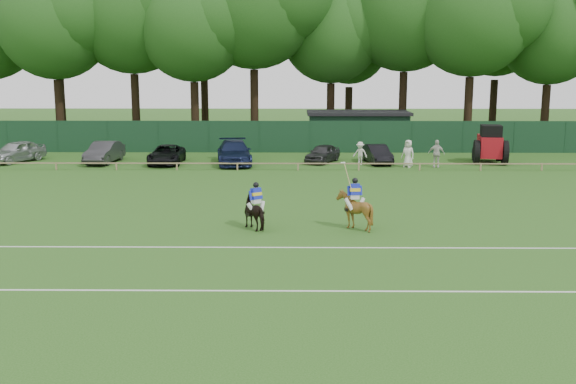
{
  "coord_description": "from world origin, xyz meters",
  "views": [
    {
      "loc": [
        0.81,
        -25.83,
        6.91
      ],
      "look_at": [
        0.5,
        3.0,
        1.4
      ],
      "focal_mm": 42.0,
      "sensor_mm": 36.0,
      "label": 1
    }
  ],
  "objects_px": {
    "sedan_navy": "(234,153)",
    "utility_shed": "(358,130)",
    "spectator_right": "(408,154)",
    "suv_black": "(167,155)",
    "spectator_left": "(360,153)",
    "horse_dark": "(256,213)",
    "sedan_silver": "(16,151)",
    "horse_chestnut": "(354,210)",
    "sedan_grey": "(104,152)",
    "hatch_grey": "(323,153)",
    "spectator_mid": "(436,154)",
    "estate_black": "(377,154)",
    "tractor": "(490,145)"
  },
  "relations": [
    {
      "from": "horse_dark",
      "to": "horse_chestnut",
      "type": "relative_size",
      "value": 1.01
    },
    {
      "from": "horse_dark",
      "to": "utility_shed",
      "type": "xyz_separation_m",
      "value": [
        6.84,
        28.0,
        0.84
      ]
    },
    {
      "from": "sedan_silver",
      "to": "sedan_navy",
      "type": "height_order",
      "value": "sedan_navy"
    },
    {
      "from": "hatch_grey",
      "to": "spectator_mid",
      "type": "distance_m",
      "value": 7.92
    },
    {
      "from": "horse_chestnut",
      "to": "sedan_silver",
      "type": "bearing_deg",
      "value": -48.27
    },
    {
      "from": "spectator_right",
      "to": "hatch_grey",
      "type": "bearing_deg",
      "value": -164.54
    },
    {
      "from": "sedan_navy",
      "to": "utility_shed",
      "type": "distance_m",
      "value": 13.26
    },
    {
      "from": "sedan_navy",
      "to": "utility_shed",
      "type": "xyz_separation_m",
      "value": [
        9.45,
        9.27,
        0.73
      ]
    },
    {
      "from": "sedan_silver",
      "to": "hatch_grey",
      "type": "bearing_deg",
      "value": 25.08
    },
    {
      "from": "suv_black",
      "to": "spectator_left",
      "type": "bearing_deg",
      "value": -2.1
    },
    {
      "from": "horse_chestnut",
      "to": "spectator_left",
      "type": "height_order",
      "value": "horse_chestnut"
    },
    {
      "from": "horse_chestnut",
      "to": "utility_shed",
      "type": "xyz_separation_m",
      "value": [
        2.68,
        28.0,
        0.72
      ]
    },
    {
      "from": "sedan_silver",
      "to": "tractor",
      "type": "bearing_deg",
      "value": 24.51
    },
    {
      "from": "horse_dark",
      "to": "spectator_right",
      "type": "relative_size",
      "value": 0.89
    },
    {
      "from": "estate_black",
      "to": "spectator_mid",
      "type": "relative_size",
      "value": 2.12
    },
    {
      "from": "tractor",
      "to": "suv_black",
      "type": "bearing_deg",
      "value": -169.84
    },
    {
      "from": "horse_chestnut",
      "to": "sedan_silver",
      "type": "distance_m",
      "value": 29.72
    },
    {
      "from": "hatch_grey",
      "to": "spectator_mid",
      "type": "height_order",
      "value": "spectator_mid"
    },
    {
      "from": "horse_chestnut",
      "to": "spectator_mid",
      "type": "height_order",
      "value": "spectator_mid"
    },
    {
      "from": "suv_black",
      "to": "spectator_left",
      "type": "xyz_separation_m",
      "value": [
        13.52,
        -0.22,
        0.14
      ]
    },
    {
      "from": "spectator_right",
      "to": "sedan_navy",
      "type": "bearing_deg",
      "value": -149.6
    },
    {
      "from": "horse_dark",
      "to": "sedan_grey",
      "type": "distance_m",
      "value": 22.55
    },
    {
      "from": "sedan_navy",
      "to": "sedan_silver",
      "type": "bearing_deg",
      "value": 169.39
    },
    {
      "from": "sedan_silver",
      "to": "spectator_right",
      "type": "distance_m",
      "value": 27.59
    },
    {
      "from": "horse_chestnut",
      "to": "horse_dark",
      "type": "bearing_deg",
      "value": -7.12
    },
    {
      "from": "sedan_silver",
      "to": "suv_black",
      "type": "distance_m",
      "value": 10.89
    },
    {
      "from": "estate_black",
      "to": "spectator_mid",
      "type": "distance_m",
      "value": 4.19
    },
    {
      "from": "spectator_left",
      "to": "utility_shed",
      "type": "relative_size",
      "value": 0.19
    },
    {
      "from": "hatch_grey",
      "to": "spectator_left",
      "type": "xyz_separation_m",
      "value": [
        2.57,
        -1.07,
        0.16
      ]
    },
    {
      "from": "sedan_navy",
      "to": "sedan_grey",
      "type": "bearing_deg",
      "value": 169.57
    },
    {
      "from": "sedan_grey",
      "to": "spectator_right",
      "type": "height_order",
      "value": "spectator_right"
    },
    {
      "from": "spectator_left",
      "to": "sedan_navy",
      "type": "bearing_deg",
      "value": -156.77
    },
    {
      "from": "horse_chestnut",
      "to": "spectator_right",
      "type": "xyz_separation_m",
      "value": [
        5.12,
        17.4,
        0.11
      ]
    },
    {
      "from": "spectator_left",
      "to": "utility_shed",
      "type": "distance_m",
      "value": 9.5
    },
    {
      "from": "spectator_left",
      "to": "spectator_right",
      "type": "bearing_deg",
      "value": 4.05
    },
    {
      "from": "horse_chestnut",
      "to": "estate_black",
      "type": "relative_size",
      "value": 0.41
    },
    {
      "from": "horse_dark",
      "to": "tractor",
      "type": "bearing_deg",
      "value": -165.18
    },
    {
      "from": "horse_dark",
      "to": "sedan_navy",
      "type": "distance_m",
      "value": 18.92
    },
    {
      "from": "suv_black",
      "to": "spectator_mid",
      "type": "distance_m",
      "value": 18.6
    },
    {
      "from": "spectator_left",
      "to": "estate_black",
      "type": "bearing_deg",
      "value": 51.01
    },
    {
      "from": "horse_dark",
      "to": "suv_black",
      "type": "xyz_separation_m",
      "value": [
        -7.35,
        18.77,
        -0.05
      ]
    },
    {
      "from": "horse_dark",
      "to": "suv_black",
      "type": "distance_m",
      "value": 20.16
    },
    {
      "from": "sedan_grey",
      "to": "hatch_grey",
      "type": "xyz_separation_m",
      "value": [
        15.44,
        0.43,
        -0.11
      ]
    },
    {
      "from": "suv_black",
      "to": "sedan_navy",
      "type": "distance_m",
      "value": 4.75
    },
    {
      "from": "tractor",
      "to": "utility_shed",
      "type": "bearing_deg",
      "value": 143.15
    },
    {
      "from": "sedan_navy",
      "to": "spectator_right",
      "type": "height_order",
      "value": "spectator_right"
    },
    {
      "from": "sedan_silver",
      "to": "spectator_mid",
      "type": "xyz_separation_m",
      "value": [
        29.41,
        -2.17,
        0.17
      ]
    },
    {
      "from": "tractor",
      "to": "horse_chestnut",
      "type": "bearing_deg",
      "value": -111.26
    },
    {
      "from": "sedan_navy",
      "to": "spectator_right",
      "type": "distance_m",
      "value": 11.97
    },
    {
      "from": "utility_shed",
      "to": "sedan_navy",
      "type": "bearing_deg",
      "value": -135.57
    }
  ]
}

